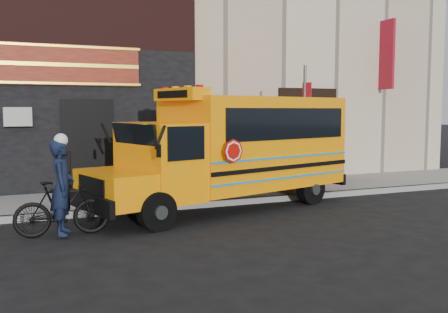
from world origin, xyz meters
TOP-DOWN VIEW (x-y plane):
  - ground at (0.00, 0.00)m, footprint 120.00×120.00m
  - curb at (0.00, 2.60)m, footprint 40.00×0.20m
  - sidewalk at (0.00, 4.10)m, footprint 40.00×3.00m
  - building at (-0.04, 10.45)m, footprint 20.00×10.70m
  - school_bus at (-0.03, 2.34)m, footprint 7.22×3.95m
  - sign_pole at (2.00, 2.39)m, footprint 0.11×0.31m
  - bicycle at (-4.28, 0.97)m, footprint 1.81×0.58m
  - cyclist at (-4.27, 0.89)m, footprint 0.57×0.74m

SIDE VIEW (x-z plane):
  - ground at x=0.00m, z-range 0.00..0.00m
  - curb at x=0.00m, z-range 0.00..0.15m
  - sidewalk at x=0.00m, z-range 0.00..0.15m
  - bicycle at x=-4.28m, z-range 0.00..1.07m
  - cyclist at x=-4.27m, z-range 0.00..1.83m
  - school_bus at x=-0.03m, z-range 0.05..2.97m
  - sign_pole at x=2.00m, z-range 0.17..3.76m
  - building at x=-0.04m, z-range 0.13..12.13m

